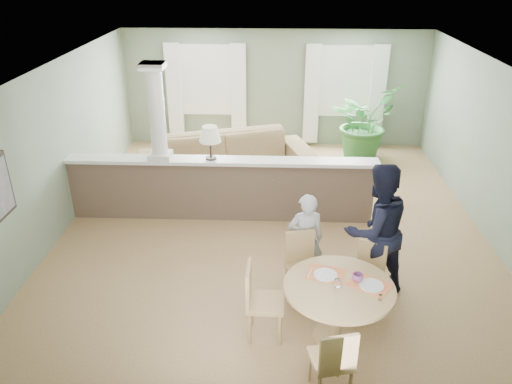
{
  "coord_description": "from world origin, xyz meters",
  "views": [
    {
      "loc": [
        0.02,
        -7.52,
        4.25
      ],
      "look_at": [
        -0.25,
        -1.0,
        1.09
      ],
      "focal_mm": 35.0,
      "sensor_mm": 36.0,
      "label": 1
    }
  ],
  "objects_px": {
    "houseplant": "(363,122)",
    "child_person": "(305,240)",
    "sofa": "(227,162)",
    "chair_far_man": "(368,272)",
    "man_person": "(376,230)",
    "chair_near": "(334,360)",
    "chair_far_boy": "(302,263)",
    "dining_table": "(339,297)",
    "chair_side": "(259,298)"
  },
  "relations": [
    {
      "from": "chair_far_man",
      "to": "dining_table",
      "type": "bearing_deg",
      "value": -96.82
    },
    {
      "from": "houseplant",
      "to": "chair_far_man",
      "type": "bearing_deg",
      "value": -97.69
    },
    {
      "from": "houseplant",
      "to": "man_person",
      "type": "distance_m",
      "value": 5.03
    },
    {
      "from": "houseplant",
      "to": "chair_far_boy",
      "type": "relative_size",
      "value": 1.78
    },
    {
      "from": "sofa",
      "to": "chair_side",
      "type": "distance_m",
      "value": 4.41
    },
    {
      "from": "dining_table",
      "to": "houseplant",
      "type": "bearing_deg",
      "value": 78.92
    },
    {
      "from": "houseplant",
      "to": "child_person",
      "type": "distance_m",
      "value": 5.09
    },
    {
      "from": "chair_far_man",
      "to": "man_person",
      "type": "relative_size",
      "value": 0.47
    },
    {
      "from": "houseplant",
      "to": "chair_side",
      "type": "xyz_separation_m",
      "value": [
        -2.11,
        -5.95,
        -0.3
      ]
    },
    {
      "from": "sofa",
      "to": "child_person",
      "type": "relative_size",
      "value": 2.44
    },
    {
      "from": "chair_far_boy",
      "to": "chair_side",
      "type": "height_order",
      "value": "chair_side"
    },
    {
      "from": "chair_far_boy",
      "to": "chair_near",
      "type": "height_order",
      "value": "chair_far_boy"
    },
    {
      "from": "man_person",
      "to": "dining_table",
      "type": "bearing_deg",
      "value": 37.99
    },
    {
      "from": "chair_far_boy",
      "to": "man_person",
      "type": "distance_m",
      "value": 1.07
    },
    {
      "from": "houseplant",
      "to": "child_person",
      "type": "relative_size",
      "value": 1.21
    },
    {
      "from": "man_person",
      "to": "chair_far_man",
      "type": "bearing_deg",
      "value": 47.97
    },
    {
      "from": "chair_side",
      "to": "sofa",
      "type": "bearing_deg",
      "value": 11.73
    },
    {
      "from": "houseplant",
      "to": "chair_far_man",
      "type": "xyz_separation_m",
      "value": [
        -0.72,
        -5.31,
        -0.34
      ]
    },
    {
      "from": "houseplant",
      "to": "chair_side",
      "type": "distance_m",
      "value": 6.32
    },
    {
      "from": "chair_far_boy",
      "to": "dining_table",
      "type": "bearing_deg",
      "value": -79.96
    },
    {
      "from": "dining_table",
      "to": "child_person",
      "type": "bearing_deg",
      "value": 106.5
    },
    {
      "from": "dining_table",
      "to": "chair_far_boy",
      "type": "height_order",
      "value": "chair_far_boy"
    },
    {
      "from": "chair_side",
      "to": "child_person",
      "type": "xyz_separation_m",
      "value": [
        0.6,
        1.1,
        0.15
      ]
    },
    {
      "from": "houseplant",
      "to": "child_person",
      "type": "height_order",
      "value": "houseplant"
    },
    {
      "from": "sofa",
      "to": "chair_far_man",
      "type": "height_order",
      "value": "sofa"
    },
    {
      "from": "chair_near",
      "to": "chair_side",
      "type": "relative_size",
      "value": 0.93
    },
    {
      "from": "sofa",
      "to": "chair_far_boy",
      "type": "relative_size",
      "value": 3.6
    },
    {
      "from": "sofa",
      "to": "child_person",
      "type": "distance_m",
      "value": 3.53
    },
    {
      "from": "man_person",
      "to": "houseplant",
      "type": "bearing_deg",
      "value": -119.37
    },
    {
      "from": "houseplant",
      "to": "chair_near",
      "type": "height_order",
      "value": "houseplant"
    },
    {
      "from": "houseplant",
      "to": "chair_far_boy",
      "type": "bearing_deg",
      "value": -106.94
    },
    {
      "from": "houseplant",
      "to": "man_person",
      "type": "height_order",
      "value": "man_person"
    },
    {
      "from": "dining_table",
      "to": "chair_near",
      "type": "relative_size",
      "value": 1.41
    },
    {
      "from": "chair_far_man",
      "to": "man_person",
      "type": "distance_m",
      "value": 0.56
    },
    {
      "from": "sofa",
      "to": "child_person",
      "type": "height_order",
      "value": "child_person"
    },
    {
      "from": "dining_table",
      "to": "man_person",
      "type": "height_order",
      "value": "man_person"
    },
    {
      "from": "sofa",
      "to": "houseplant",
      "type": "height_order",
      "value": "houseplant"
    },
    {
      "from": "sofa",
      "to": "houseplant",
      "type": "relative_size",
      "value": 2.02
    },
    {
      "from": "dining_table",
      "to": "man_person",
      "type": "relative_size",
      "value": 0.68
    },
    {
      "from": "houseplant",
      "to": "child_person",
      "type": "xyz_separation_m",
      "value": [
        -1.51,
        -4.85,
        -0.14
      ]
    },
    {
      "from": "chair_near",
      "to": "child_person",
      "type": "relative_size",
      "value": 0.66
    },
    {
      "from": "dining_table",
      "to": "child_person",
      "type": "xyz_separation_m",
      "value": [
        -0.34,
        1.14,
        0.07
      ]
    },
    {
      "from": "chair_far_boy",
      "to": "chair_near",
      "type": "distance_m",
      "value": 1.75
    },
    {
      "from": "man_person",
      "to": "chair_far_boy",
      "type": "bearing_deg",
      "value": -13.13
    },
    {
      "from": "chair_side",
      "to": "child_person",
      "type": "bearing_deg",
      "value": -27.01
    },
    {
      "from": "chair_near",
      "to": "man_person",
      "type": "relative_size",
      "value": 0.48
    },
    {
      "from": "chair_near",
      "to": "chair_far_boy",
      "type": "bearing_deg",
      "value": -95.22
    },
    {
      "from": "chair_far_man",
      "to": "child_person",
      "type": "bearing_deg",
      "value": 177.14
    },
    {
      "from": "sofa",
      "to": "chair_far_boy",
      "type": "height_order",
      "value": "sofa"
    },
    {
      "from": "chair_far_man",
      "to": "chair_near",
      "type": "relative_size",
      "value": 0.98
    }
  ]
}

